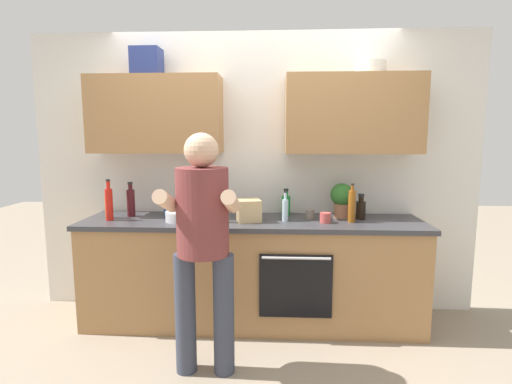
{
  "coord_description": "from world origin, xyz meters",
  "views": [
    {
      "loc": [
        0.2,
        -3.21,
        1.59
      ],
      "look_at": [
        0.04,
        -0.1,
        1.15
      ],
      "focal_mm": 27.57,
      "sensor_mm": 36.0,
      "label": 1
    }
  ],
  "objects_px": {
    "bottle_soda": "(286,205)",
    "bottle_syrup": "(352,206)",
    "bottle_juice": "(109,206)",
    "grocery_bag_bread": "(249,210)",
    "bottle_wine": "(131,202)",
    "cup_stoneware": "(310,214)",
    "cup_ceramic": "(325,218)",
    "person_standing": "(203,236)",
    "bottle_soy": "(361,209)",
    "bottle_hotsauce": "(109,203)",
    "bottle_oil": "(215,208)",
    "bottle_water": "(285,209)",
    "potted_herb": "(342,198)",
    "cup_tea": "(168,211)",
    "mixing_bowl": "(181,216)"
  },
  "relations": [
    {
      "from": "bottle_soda",
      "to": "bottle_syrup",
      "type": "bearing_deg",
      "value": -25.84
    },
    {
      "from": "bottle_juice",
      "to": "grocery_bag_bread",
      "type": "xyz_separation_m",
      "value": [
        1.2,
        -0.07,
        -0.01
      ]
    },
    {
      "from": "bottle_wine",
      "to": "grocery_bag_bread",
      "type": "distance_m",
      "value": 1.05
    },
    {
      "from": "cup_stoneware",
      "to": "cup_ceramic",
      "type": "distance_m",
      "value": 0.18
    },
    {
      "from": "person_standing",
      "to": "bottle_syrup",
      "type": "distance_m",
      "value": 1.3
    },
    {
      "from": "bottle_soy",
      "to": "bottle_hotsauce",
      "type": "relative_size",
      "value": 0.63
    },
    {
      "from": "bottle_syrup",
      "to": "grocery_bag_bread",
      "type": "distance_m",
      "value": 0.84
    },
    {
      "from": "bottle_soy",
      "to": "bottle_soda",
      "type": "height_order",
      "value": "bottle_soda"
    },
    {
      "from": "person_standing",
      "to": "bottle_oil",
      "type": "relative_size",
      "value": 5.32
    },
    {
      "from": "bottle_soda",
      "to": "cup_ceramic",
      "type": "xyz_separation_m",
      "value": [
        0.31,
        -0.29,
        -0.06
      ]
    },
    {
      "from": "bottle_oil",
      "to": "bottle_soy",
      "type": "height_order",
      "value": "bottle_oil"
    },
    {
      "from": "bottle_hotsauce",
      "to": "bottle_water",
      "type": "relative_size",
      "value": 1.38
    },
    {
      "from": "bottle_hotsauce",
      "to": "cup_stoneware",
      "type": "relative_size",
      "value": 4.09
    },
    {
      "from": "bottle_syrup",
      "to": "potted_herb",
      "type": "bearing_deg",
      "value": 106.54
    },
    {
      "from": "bottle_water",
      "to": "grocery_bag_bread",
      "type": "xyz_separation_m",
      "value": [
        -0.3,
        -0.02,
        -0.01
      ]
    },
    {
      "from": "cup_stoneware",
      "to": "bottle_hotsauce",
      "type": "bearing_deg",
      "value": -175.52
    },
    {
      "from": "bottle_soda",
      "to": "grocery_bag_bread",
      "type": "bearing_deg",
      "value": -139.8
    },
    {
      "from": "bottle_juice",
      "to": "cup_stoneware",
      "type": "bearing_deg",
      "value": 1.44
    },
    {
      "from": "cup_ceramic",
      "to": "bottle_juice",
      "type": "bearing_deg",
      "value": 177.05
    },
    {
      "from": "bottle_wine",
      "to": "potted_herb",
      "type": "relative_size",
      "value": 1.01
    },
    {
      "from": "bottle_hotsauce",
      "to": "grocery_bag_bread",
      "type": "bearing_deg",
      "value": 0.88
    },
    {
      "from": "person_standing",
      "to": "bottle_wine",
      "type": "height_order",
      "value": "person_standing"
    },
    {
      "from": "bottle_juice",
      "to": "bottle_oil",
      "type": "bearing_deg",
      "value": -7.58
    },
    {
      "from": "bottle_oil",
      "to": "cup_stoneware",
      "type": "relative_size",
      "value": 3.63
    },
    {
      "from": "bottle_oil",
      "to": "potted_herb",
      "type": "xyz_separation_m",
      "value": [
        1.05,
        0.24,
        0.05
      ]
    },
    {
      "from": "cup_tea",
      "to": "person_standing",
      "type": "bearing_deg",
      "value": -61.17
    },
    {
      "from": "bottle_juice",
      "to": "bottle_syrup",
      "type": "xyz_separation_m",
      "value": [
        2.04,
        -0.06,
        0.03
      ]
    },
    {
      "from": "bottle_water",
      "to": "bottle_oil",
      "type": "bearing_deg",
      "value": -172.35
    },
    {
      "from": "potted_herb",
      "to": "bottle_wine",
      "type": "bearing_deg",
      "value": -178.91
    },
    {
      "from": "bottle_hotsauce",
      "to": "bottle_soy",
      "type": "bearing_deg",
      "value": 4.16
    },
    {
      "from": "bottle_juice",
      "to": "mixing_bowl",
      "type": "xyz_separation_m",
      "value": [
        0.64,
        -0.09,
        -0.06
      ]
    },
    {
      "from": "bottle_oil",
      "to": "cup_stoneware",
      "type": "xyz_separation_m",
      "value": [
        0.78,
        0.17,
        -0.08
      ]
    },
    {
      "from": "mixing_bowl",
      "to": "bottle_wine",
      "type": "bearing_deg",
      "value": 160.01
    },
    {
      "from": "bottle_wine",
      "to": "cup_stoneware",
      "type": "height_order",
      "value": "bottle_wine"
    },
    {
      "from": "bottle_water",
      "to": "grocery_bag_bread",
      "type": "height_order",
      "value": "bottle_water"
    },
    {
      "from": "bottle_wine",
      "to": "cup_stoneware",
      "type": "xyz_separation_m",
      "value": [
        1.55,
        -0.04,
        -0.09
      ]
    },
    {
      "from": "bottle_juice",
      "to": "bottle_oil",
      "type": "distance_m",
      "value": 0.94
    },
    {
      "from": "bottle_juice",
      "to": "mixing_bowl",
      "type": "relative_size",
      "value": 0.99
    },
    {
      "from": "person_standing",
      "to": "bottle_oil",
      "type": "height_order",
      "value": "person_standing"
    },
    {
      "from": "person_standing",
      "to": "cup_ceramic",
      "type": "distance_m",
      "value": 1.1
    },
    {
      "from": "person_standing",
      "to": "bottle_wine",
      "type": "xyz_separation_m",
      "value": [
        -0.79,
        0.84,
        0.08
      ]
    },
    {
      "from": "cup_tea",
      "to": "bottle_soda",
      "type": "bearing_deg",
      "value": 6.28
    },
    {
      "from": "bottle_oil",
      "to": "bottle_water",
      "type": "height_order",
      "value": "bottle_oil"
    },
    {
      "from": "bottle_soda",
      "to": "cup_stoneware",
      "type": "relative_size",
      "value": 2.83
    },
    {
      "from": "cup_stoneware",
      "to": "bottle_juice",
      "type": "bearing_deg",
      "value": -178.56
    },
    {
      "from": "bottle_soda",
      "to": "potted_herb",
      "type": "bearing_deg",
      "value": -9.22
    },
    {
      "from": "bottle_juice",
      "to": "bottle_hotsauce",
      "type": "relative_size",
      "value": 0.72
    },
    {
      "from": "person_standing",
      "to": "bottle_soda",
      "type": "bearing_deg",
      "value": 59.64
    },
    {
      "from": "bottle_soda",
      "to": "potted_herb",
      "type": "height_order",
      "value": "potted_herb"
    },
    {
      "from": "cup_tea",
      "to": "bottle_syrup",
      "type": "bearing_deg",
      "value": -5.23
    }
  ]
}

